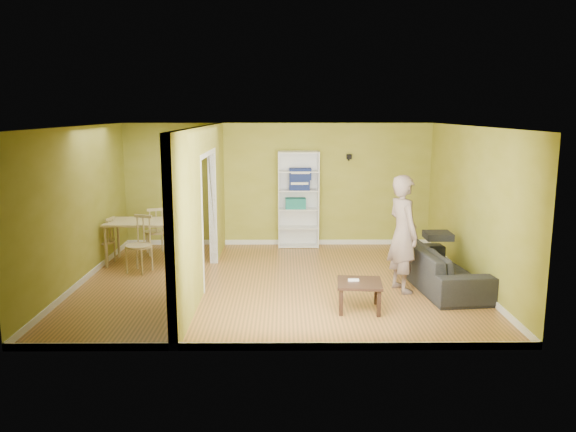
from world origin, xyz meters
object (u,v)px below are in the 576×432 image
object	(u,v)px
sofa	(441,261)
bookshelf	(298,199)
dining_table	(142,225)
chair_near	(138,244)
chair_left	(104,240)
person	(403,224)
chair_far	(155,230)
coffee_table	(359,286)

from	to	relation	value
sofa	bookshelf	distance (m)	3.68
dining_table	chair_near	xyz separation A→B (m)	(0.08, -0.65, -0.22)
bookshelf	chair_left	distance (m)	4.00
chair_near	sofa	bearing A→B (deg)	10.47
person	chair_near	world-z (taller)	person
bookshelf	chair_far	distance (m)	3.02
chair_near	coffee_table	bearing A→B (deg)	-8.18
person	chair_near	bearing A→B (deg)	57.87
person	dining_table	bearing A→B (deg)	50.67
dining_table	chair_near	size ratio (longest dim) A/B	1.27
coffee_table	chair_near	bearing A→B (deg)	151.74
person	coffee_table	bearing A→B (deg)	119.81
chair_far	bookshelf	bearing A→B (deg)	171.44
sofa	chair_near	size ratio (longest dim) A/B	2.24
coffee_table	chair_left	size ratio (longest dim) A/B	0.71
dining_table	chair_left	bearing A→B (deg)	-175.42
dining_table	person	bearing A→B (deg)	-20.89
sofa	chair_near	xyz separation A→B (m)	(-5.16, 0.87, 0.07)
dining_table	coffee_table	bearing A→B (deg)	-34.94
bookshelf	dining_table	size ratio (longest dim) A/B	1.57
person	chair_left	bearing A→B (deg)	53.93
person	coffee_table	xyz separation A→B (m)	(-0.79, -0.89, -0.74)
sofa	dining_table	size ratio (longest dim) A/B	1.76
person	chair_near	xyz separation A→B (m)	(-4.48, 1.09, -0.59)
chair_near	chair_far	distance (m)	1.30
person	chair_near	size ratio (longest dim) A/B	2.16
sofa	coffee_table	world-z (taller)	sofa
sofa	bookshelf	bearing A→B (deg)	32.35
chair_near	chair_left	bearing A→B (deg)	164.05
sofa	chair_left	xyz separation A→B (m)	(-5.97, 1.46, 0.01)
dining_table	chair_far	size ratio (longest dim) A/B	1.34
sofa	chair_far	distance (m)	5.59
chair_left	bookshelf	bearing A→B (deg)	121.82
person	chair_far	world-z (taller)	person
chair_left	sofa	bearing A→B (deg)	87.68
person	chair_left	world-z (taller)	person
bookshelf	coffee_table	bearing A→B (deg)	-78.78
chair_left	chair_far	distance (m)	1.08
sofa	chair_left	size ratio (longest dim) A/B	2.56
bookshelf	chair_left	xyz separation A→B (m)	(-3.71, -1.38, -0.57)
person	bookshelf	bearing A→B (deg)	8.83
person	bookshelf	size ratio (longest dim) A/B	1.08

